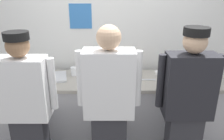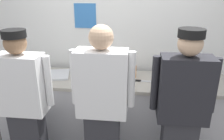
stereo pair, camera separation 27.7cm
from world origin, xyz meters
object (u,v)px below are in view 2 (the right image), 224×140
chef_center (102,106)px  ramekin_red_sauce (178,84)px  deli_cup (77,70)px  ramekin_green_sauce (91,78)px  ramekin_yellow_sauce (20,79)px  chef_far_right (182,110)px  plate_stack_front (114,74)px  sheet_tray (50,75)px  chef_near_left (25,104)px  squeeze_bottle_primary (134,70)px  mixing_bowl_steel (190,75)px  chefs_knife (143,81)px  ramekin_orange_sauce (162,75)px

chef_center → ramekin_red_sauce: bearing=34.2°
ramekin_red_sauce → deli_cup: 1.28m
ramekin_green_sauce → ramekin_yellow_sauce: ramekin_green_sauce is taller
chef_far_right → deli_cup: chef_far_right is taller
ramekin_red_sauce → ramekin_yellow_sauce: 1.89m
plate_stack_front → ramekin_yellow_sauce: plate_stack_front is taller
chef_far_right → sheet_tray: (-1.53, 0.66, 0.03)m
chef_center → ramekin_yellow_sauce: bearing=155.7°
chef_near_left → squeeze_bottle_primary: bearing=34.1°
sheet_tray → ramekin_red_sauce: size_ratio=5.21×
deli_cup → sheet_tray: bearing=-160.7°
chef_near_left → chef_far_right: size_ratio=0.98×
mixing_bowl_steel → chefs_knife: 0.58m
chef_near_left → ramekin_orange_sauce: 1.65m
mixing_bowl_steel → sheet_tray: mixing_bowl_steel is taller
sheet_tray → ramekin_yellow_sauce: 0.36m
plate_stack_front → squeeze_bottle_primary: squeeze_bottle_primary is taller
plate_stack_front → deli_cup: bearing=175.4°
chefs_knife → ramekin_yellow_sauce: bearing=-174.7°
sheet_tray → ramekin_green_sauce: (0.55, -0.08, 0.02)m
chef_far_right → ramekin_green_sauce: size_ratio=20.60×
mixing_bowl_steel → chefs_knife: bearing=-168.7°
deli_cup → chef_far_right: bearing=-32.5°
sheet_tray → chef_far_right: bearing=-23.2°
chef_far_right → chef_center: bearing=-178.6°
ramekin_orange_sauce → chefs_knife: bearing=-141.1°
squeeze_bottle_primary → ramekin_red_sauce: 0.55m
sheet_tray → ramekin_red_sauce: 1.58m
plate_stack_front → ramekin_yellow_sauce: size_ratio=2.30×
squeeze_bottle_primary → ramekin_yellow_sauce: squeeze_bottle_primary is taller
chef_near_left → ramekin_red_sauce: (1.60, 0.53, 0.06)m
chef_center → ramekin_orange_sauce: bearing=52.2°
sheet_tray → ramekin_yellow_sauce: bearing=-149.0°
chef_near_left → chef_center: (0.80, -0.01, 0.03)m
ramekin_red_sauce → sheet_tray: bearing=175.0°
mixing_bowl_steel → squeeze_bottle_primary: bearing=179.6°
deli_cup → ramekin_yellow_sauce: bearing=-154.7°
mixing_bowl_steel → ramekin_yellow_sauce: bearing=-173.0°
chef_near_left → plate_stack_front: 1.12m
ramekin_red_sauce → ramekin_yellow_sauce: bearing=-178.5°
ramekin_green_sauce → ramekin_orange_sauce: (0.87, 0.23, -0.01)m
squeeze_bottle_primary → ramekin_red_sauce: bearing=-22.4°
plate_stack_front → squeeze_bottle_primary: (0.25, -0.00, 0.06)m
chef_near_left → ramekin_red_sauce: chef_near_left is taller
ramekin_green_sauce → chefs_knife: ramekin_green_sauce is taller
ramekin_red_sauce → ramekin_green_sauce: (-1.02, 0.05, 0.00)m
chef_near_left → ramekin_green_sauce: 0.82m
ramekin_orange_sauce → ramekin_yellow_sauce: bearing=-169.1°
chef_far_right → ramekin_orange_sauce: size_ratio=15.41×
ramekin_yellow_sauce → ramekin_orange_sauce: 1.76m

